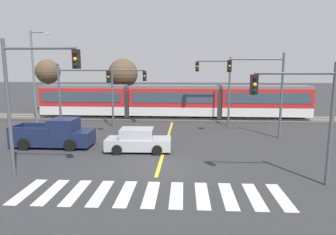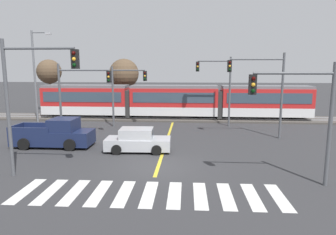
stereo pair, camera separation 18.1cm
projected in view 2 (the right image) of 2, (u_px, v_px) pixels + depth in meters
name	position (u px, v px, depth m)	size (l,w,h in m)	color
ground_plane	(158.00, 167.00, 16.48)	(200.00, 200.00, 0.00)	#333335
track_bed	(174.00, 118.00, 31.94)	(120.00, 4.00, 0.18)	#4C4742
rail_near	(173.00, 118.00, 31.20)	(120.00, 0.08, 0.10)	#939399
rail_far	(174.00, 116.00, 32.62)	(120.00, 0.08, 0.10)	#939399
light_rail_tram	(174.00, 100.00, 31.61)	(28.00, 2.64, 3.43)	silver
crosswalk_stripe_0	(26.00, 191.00, 13.26)	(0.56, 2.80, 0.01)	silver
crosswalk_stripe_1	(50.00, 191.00, 13.19)	(0.56, 2.80, 0.01)	silver
crosswalk_stripe_2	(74.00, 192.00, 13.12)	(0.56, 2.80, 0.01)	silver
crosswalk_stripe_3	(99.00, 193.00, 13.06)	(0.56, 2.80, 0.01)	silver
crosswalk_stripe_4	(124.00, 193.00, 12.99)	(0.56, 2.80, 0.01)	silver
crosswalk_stripe_5	(149.00, 194.00, 12.92)	(0.56, 2.80, 0.01)	silver
crosswalk_stripe_6	(175.00, 195.00, 12.86)	(0.56, 2.80, 0.01)	silver
crosswalk_stripe_7	(200.00, 195.00, 12.79)	(0.56, 2.80, 0.01)	silver
crosswalk_stripe_8	(226.00, 196.00, 12.72)	(0.56, 2.80, 0.01)	silver
crosswalk_stripe_9	(252.00, 197.00, 12.66)	(0.56, 2.80, 0.01)	silver
crosswalk_stripe_10	(279.00, 197.00, 12.59)	(0.56, 2.80, 0.01)	silver
lane_centre_line	(167.00, 141.00, 22.44)	(0.20, 15.34, 0.01)	gold
sedan_crossing	(138.00, 141.00, 19.49)	(4.26, 2.04, 1.52)	#B7BABF
pickup_truck	(55.00, 135.00, 20.64)	(5.41, 2.25, 1.98)	#192347
traffic_light_near_left	(29.00, 88.00, 14.35)	(3.75, 0.38, 6.75)	#515459
traffic_light_mid_right	(264.00, 83.00, 22.63)	(4.25, 0.38, 6.52)	#515459
traffic_light_far_left	(125.00, 87.00, 27.26)	(3.25, 0.38, 5.53)	#515459
traffic_light_near_right	(302.00, 106.00, 13.34)	(3.75, 0.38, 5.64)	#515459
traffic_light_far_right	(219.00, 81.00, 27.57)	(3.25, 0.38, 6.40)	#515459
traffic_light_mid_left	(78.00, 89.00, 23.45)	(4.25, 0.38, 5.73)	#515459
street_lamp_west	(36.00, 71.00, 29.54)	(2.04, 0.28, 8.99)	slate
bare_tree_far_west	(49.00, 72.00, 37.29)	(3.01, 3.01, 6.47)	brown
bare_tree_west	(124.00, 74.00, 35.72)	(3.51, 3.51, 6.51)	brown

